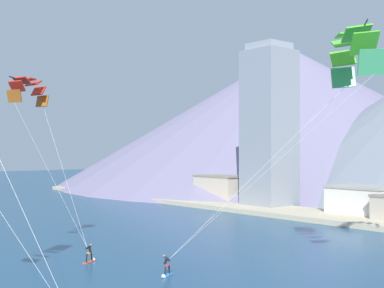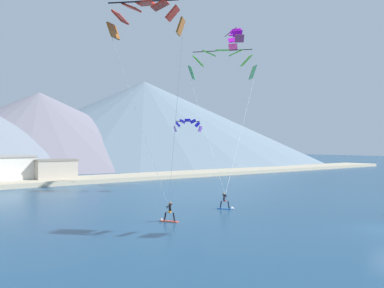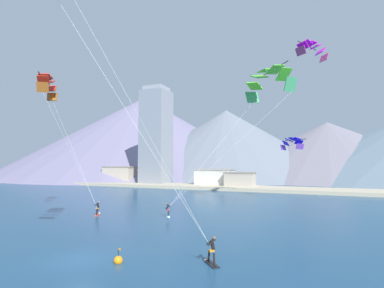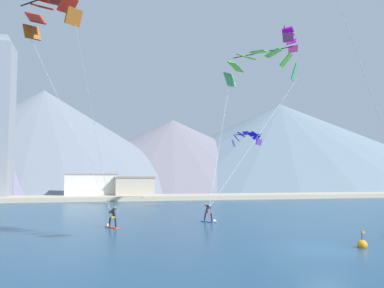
% 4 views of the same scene
% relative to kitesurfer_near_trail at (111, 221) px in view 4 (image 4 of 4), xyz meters
% --- Properties ---
extents(ground_plane, '(400.00, 400.00, 0.00)m').
position_rel_kitesurfer_near_trail_xyz_m(ground_plane, '(10.31, -13.34, -0.47)').
color(ground_plane, navy).
extents(kitesurfer_near_trail, '(1.20, 1.71, 1.69)m').
position_rel_kitesurfer_near_trail_xyz_m(kitesurfer_near_trail, '(0.00, 0.00, 0.00)').
color(kitesurfer_near_trail, '#E54C33').
rests_on(kitesurfer_near_trail, ground).
extents(kitesurfer_mid_center, '(1.20, 1.71, 1.69)m').
position_rel_kitesurfer_near_trail_xyz_m(kitesurfer_mid_center, '(8.44, 1.76, 0.02)').
color(kitesurfer_mid_center, '#337FDB').
rests_on(kitesurfer_mid_center, ground).
extents(parafoil_kite_near_trail, '(6.60, 5.94, 14.84)m').
position_rel_kitesurfer_near_trail_xyz_m(parafoil_kite_near_trail, '(-4.50, -3.75, 14.65)').
color(parafoil_kite_near_trail, '#A35219').
extents(parafoil_kite_mid_center, '(13.37, 14.19, 17.58)m').
position_rel_kitesurfer_near_trail_xyz_m(parafoil_kite_mid_center, '(17.91, 12.47, 16.83)').
color(parafoil_kite_mid_center, '#42A664').
extents(parafoil_kite_distant_high_outer, '(4.11, 3.70, 2.03)m').
position_rel_kitesurfer_near_trail_xyz_m(parafoil_kite_distant_high_outer, '(20.01, 22.37, 8.94)').
color(parafoil_kite_distant_high_outer, '#6A3AB2').
extents(parafoil_kite_distant_low_drift, '(4.25, 5.41, 2.33)m').
position_rel_kitesurfer_near_trail_xyz_m(parafoil_kite_distant_low_drift, '(23.42, 15.65, 21.52)').
color(parafoil_kite_distant_low_drift, '#AC3D76').
extents(race_marker_buoy, '(0.56, 0.56, 1.02)m').
position_rel_kitesurfer_near_trail_xyz_m(race_marker_buoy, '(12.84, -12.87, -0.31)').
color(race_marker_buoy, orange).
rests_on(race_marker_buoy, ground).
extents(shoreline_strip, '(180.00, 10.00, 0.70)m').
position_rel_kitesurfer_near_trail_xyz_m(shoreline_strip, '(10.31, 39.34, -0.12)').
color(shoreline_strip, beige).
rests_on(shoreline_strip, ground).
extents(shore_building_harbour_front, '(6.90, 4.45, 3.91)m').
position_rel_kitesurfer_near_trail_xyz_m(shore_building_harbour_front, '(6.44, 41.07, 1.49)').
color(shore_building_harbour_front, '#B7AD9E').
rests_on(shore_building_harbour_front, ground).
extents(shore_building_quay_east, '(9.01, 7.19, 4.57)m').
position_rel_kitesurfer_near_trail_xyz_m(shore_building_quay_east, '(-0.88, 44.12, 1.82)').
color(shore_building_quay_east, silver).
rests_on(shore_building_quay_east, ground).
extents(mountain_peak_west_ridge, '(95.40, 95.40, 28.89)m').
position_rel_kitesurfer_near_trail_xyz_m(mountain_peak_west_ridge, '(-13.62, 95.47, 13.97)').
color(mountain_peak_west_ridge, slate).
rests_on(mountain_peak_west_ridge, ground).
extents(mountain_peak_east_shoulder, '(96.82, 96.82, 22.51)m').
position_rel_kitesurfer_near_trail_xyz_m(mountain_peak_east_shoulder, '(26.26, 103.93, 10.78)').
color(mountain_peak_east_shoulder, gray).
rests_on(mountain_peak_east_shoulder, ground).
extents(mountain_peak_far_spur, '(128.43, 128.43, 29.71)m').
position_rel_kitesurfer_near_trail_xyz_m(mountain_peak_far_spur, '(65.92, 105.57, 14.39)').
color(mountain_peak_far_spur, gray).
rests_on(mountain_peak_far_spur, ground).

